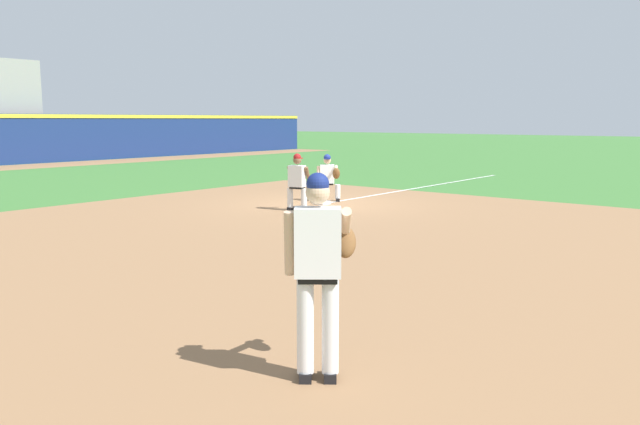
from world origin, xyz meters
TOP-DOWN VIEW (x-y plane):
  - ground_plane at (0.00, 0.00)m, footprint 160.00×160.00m
  - infield_dirt_patch at (-4.56, -3.64)m, footprint 18.00×18.00m
  - foul_line_stripe at (5.75, 0.00)m, footprint 11.49×0.10m
  - first_base_bag at (0.00, 0.00)m, footprint 0.38×0.38m
  - baseball at (-5.37, -4.64)m, footprint 0.07×0.07m
  - pitcher at (-9.08, -7.27)m, footprint 0.85×0.57m
  - first_baseman at (0.54, 0.21)m, footprint 0.78×1.07m
  - baserunner at (-1.36, -0.30)m, footprint 0.53×0.65m

SIDE VIEW (x-z plane):
  - ground_plane at x=0.00m, z-range 0.00..0.00m
  - infield_dirt_patch at x=-4.56m, z-range 0.00..0.01m
  - foul_line_stripe at x=5.75m, z-range 0.01..0.01m
  - baseball at x=-5.37m, z-range 0.00..0.07m
  - first_base_bag at x=0.00m, z-range 0.00..0.09m
  - first_baseman at x=0.54m, z-range 0.06..1.40m
  - baserunner at x=-1.36m, z-range 0.06..1.52m
  - pitcher at x=-9.08m, z-range 0.13..1.99m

